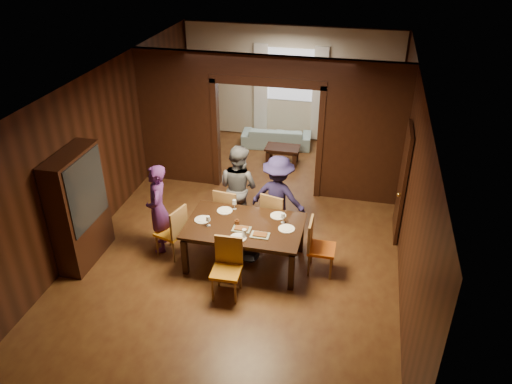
% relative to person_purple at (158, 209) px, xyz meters
% --- Properties ---
extents(floor, '(9.00, 9.00, 0.00)m').
position_rel_person_purple_xyz_m(floor, '(1.39, 0.94, -0.81)').
color(floor, '#502816').
rests_on(floor, ground).
extents(ceiling, '(5.50, 9.00, 0.02)m').
position_rel_person_purple_xyz_m(ceiling, '(1.39, 0.94, 2.09)').
color(ceiling, silver).
rests_on(ceiling, room_walls).
extents(room_walls, '(5.52, 9.01, 2.90)m').
position_rel_person_purple_xyz_m(room_walls, '(1.39, 2.82, 0.69)').
color(room_walls, black).
rests_on(room_walls, floor).
extents(person_purple, '(0.57, 0.69, 1.63)m').
position_rel_person_purple_xyz_m(person_purple, '(0.00, 0.00, 0.00)').
color(person_purple, '#502366').
rests_on(person_purple, floor).
extents(person_grey, '(1.00, 0.91, 1.67)m').
position_rel_person_purple_xyz_m(person_grey, '(1.17, 1.02, 0.02)').
color(person_grey, '#54545B').
rests_on(person_grey, floor).
extents(person_navy, '(1.11, 0.76, 1.59)m').
position_rel_person_purple_xyz_m(person_navy, '(1.94, 0.90, -0.02)').
color(person_navy, '#231D49').
rests_on(person_navy, floor).
extents(sofa, '(1.79, 0.83, 0.51)m').
position_rel_person_purple_xyz_m(sofa, '(1.17, 4.79, -0.56)').
color(sofa, '#9CC3CC').
rests_on(sofa, floor).
extents(serving_bowl, '(0.37, 0.37, 0.09)m').
position_rel_person_purple_xyz_m(serving_bowl, '(1.60, 0.01, -0.01)').
color(serving_bowl, black).
rests_on(serving_bowl, dining_table).
extents(dining_table, '(1.93, 1.20, 0.76)m').
position_rel_person_purple_xyz_m(dining_table, '(1.56, -0.08, -0.43)').
color(dining_table, black).
rests_on(dining_table, floor).
extents(coffee_table, '(0.80, 0.50, 0.40)m').
position_rel_person_purple_xyz_m(coffee_table, '(1.49, 3.89, -0.61)').
color(coffee_table, black).
rests_on(coffee_table, floor).
extents(chair_left, '(0.55, 0.55, 0.97)m').
position_rel_person_purple_xyz_m(chair_left, '(0.26, -0.13, -0.33)').
color(chair_left, orange).
rests_on(chair_left, floor).
extents(chair_right, '(0.44, 0.44, 0.97)m').
position_rel_person_purple_xyz_m(chair_right, '(2.85, -0.03, -0.33)').
color(chair_right, '#D35913').
rests_on(chair_right, floor).
extents(chair_far_l, '(0.49, 0.49, 0.97)m').
position_rel_person_purple_xyz_m(chair_far_l, '(1.06, 0.74, -0.33)').
color(chair_far_l, red).
rests_on(chair_far_l, floor).
extents(chair_far_r, '(0.54, 0.54, 0.97)m').
position_rel_person_purple_xyz_m(chair_far_r, '(1.93, 0.78, -0.33)').
color(chair_far_r, red).
rests_on(chair_far_r, floor).
extents(chair_near, '(0.45, 0.45, 0.97)m').
position_rel_person_purple_xyz_m(chair_near, '(1.48, -0.95, -0.33)').
color(chair_near, orange).
rests_on(chair_near, floor).
extents(hutch, '(0.40, 1.20, 2.00)m').
position_rel_person_purple_xyz_m(hutch, '(-1.14, -0.56, 0.19)').
color(hutch, black).
rests_on(hutch, floor).
extents(door_right, '(0.06, 0.90, 2.10)m').
position_rel_person_purple_xyz_m(door_right, '(4.09, 1.44, 0.24)').
color(door_right, black).
rests_on(door_right, floor).
extents(window_far, '(1.20, 0.03, 1.30)m').
position_rel_person_purple_xyz_m(window_far, '(1.39, 5.38, 0.89)').
color(window_far, silver).
rests_on(window_far, back_wall).
extents(curtain_left, '(0.35, 0.06, 2.40)m').
position_rel_person_purple_xyz_m(curtain_left, '(0.64, 5.34, 0.44)').
color(curtain_left, white).
rests_on(curtain_left, back_wall).
extents(curtain_right, '(0.35, 0.06, 2.40)m').
position_rel_person_purple_xyz_m(curtain_right, '(2.14, 5.34, 0.44)').
color(curtain_right, white).
rests_on(curtain_right, back_wall).
extents(plate_left, '(0.27, 0.27, 0.01)m').
position_rel_person_purple_xyz_m(plate_left, '(0.83, -0.09, -0.05)').
color(plate_left, silver).
rests_on(plate_left, dining_table).
extents(plate_far_l, '(0.27, 0.27, 0.01)m').
position_rel_person_purple_xyz_m(plate_far_l, '(1.12, 0.27, -0.05)').
color(plate_far_l, silver).
rests_on(plate_far_l, dining_table).
extents(plate_far_r, '(0.27, 0.27, 0.01)m').
position_rel_person_purple_xyz_m(plate_far_r, '(2.05, 0.31, -0.05)').
color(plate_far_r, white).
rests_on(plate_far_r, dining_table).
extents(plate_right, '(0.27, 0.27, 0.01)m').
position_rel_person_purple_xyz_m(plate_right, '(2.26, -0.04, -0.05)').
color(plate_right, white).
rests_on(plate_right, dining_table).
extents(plate_near, '(0.27, 0.27, 0.01)m').
position_rel_person_purple_xyz_m(plate_near, '(1.55, -0.47, -0.05)').
color(plate_near, silver).
rests_on(plate_near, dining_table).
extents(platter_a, '(0.30, 0.20, 0.04)m').
position_rel_person_purple_xyz_m(platter_a, '(1.54, -0.22, -0.03)').
color(platter_a, slate).
rests_on(platter_a, dining_table).
extents(platter_b, '(0.30, 0.20, 0.04)m').
position_rel_person_purple_xyz_m(platter_b, '(1.87, -0.33, -0.03)').
color(platter_b, gray).
rests_on(platter_b, dining_table).
extents(wineglass_left, '(0.08, 0.08, 0.18)m').
position_rel_person_purple_xyz_m(wineglass_left, '(0.98, -0.23, 0.04)').
color(wineglass_left, silver).
rests_on(wineglass_left, dining_table).
extents(wineglass_far, '(0.08, 0.08, 0.18)m').
position_rel_person_purple_xyz_m(wineglass_far, '(1.27, 0.37, 0.04)').
color(wineglass_far, white).
rests_on(wineglass_far, dining_table).
extents(wineglass_right, '(0.08, 0.08, 0.18)m').
position_rel_person_purple_xyz_m(wineglass_right, '(2.17, 0.13, 0.04)').
color(wineglass_right, white).
rests_on(wineglass_right, dining_table).
extents(tumbler, '(0.07, 0.07, 0.14)m').
position_rel_person_purple_xyz_m(tumbler, '(1.64, -0.41, 0.02)').
color(tumbler, silver).
rests_on(tumbler, dining_table).
extents(condiment_jar, '(0.08, 0.08, 0.11)m').
position_rel_person_purple_xyz_m(condiment_jar, '(1.44, -0.11, 0.00)').
color(condiment_jar, '#4B2611').
rests_on(condiment_jar, dining_table).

